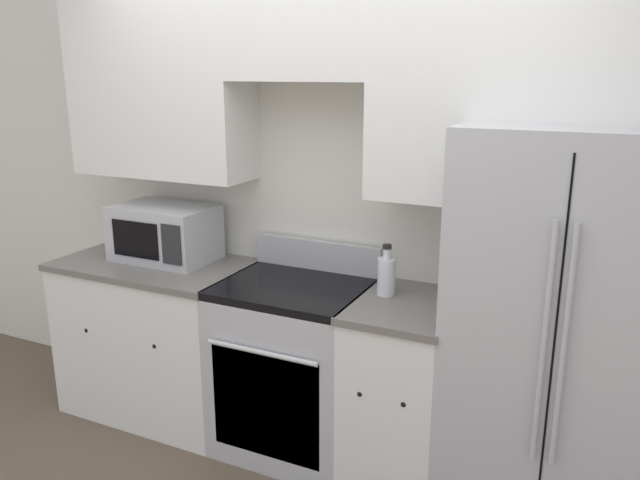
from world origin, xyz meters
TOP-DOWN VIEW (x-y plane):
  - wall_back at (0.01, 0.58)m, footprint 8.00×0.39m
  - lower_cabinets_left at (-1.05, 0.31)m, footprint 1.08×0.64m
  - lower_cabinets_right at (0.44, 0.31)m, footprint 0.47×0.64m
  - oven_range at (-0.15, 0.31)m, footprint 0.74×0.65m
  - refrigerator at (1.12, 0.38)m, footprint 0.90×0.80m
  - microwave at (-1.01, 0.38)m, footprint 0.56×0.38m
  - bottle at (0.32, 0.38)m, footprint 0.09×0.09m

SIDE VIEW (x-z plane):
  - lower_cabinets_left at x=-1.05m, z-range 0.00..0.91m
  - lower_cabinets_right at x=0.44m, z-range 0.00..0.92m
  - oven_range at x=-0.15m, z-range -0.07..1.00m
  - refrigerator at x=1.12m, z-range 0.00..1.75m
  - bottle at x=0.32m, z-range 0.89..1.14m
  - microwave at x=-1.01m, z-range 0.91..1.22m
  - wall_back at x=0.01m, z-range 0.24..2.84m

